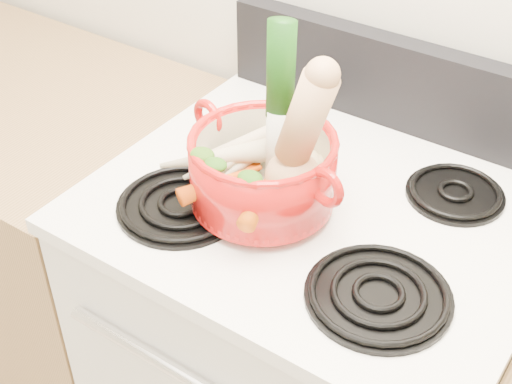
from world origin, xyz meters
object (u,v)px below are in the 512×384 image
Objects in this scene: dutch_oven at (263,170)px; leek at (279,103)px; stove_body at (309,374)px; squash at (300,138)px.

leek reaches higher than dutch_oven.
stove_body is 3.73× the size of dutch_oven.
dutch_oven is at bearing -174.46° from squash.
leek reaches higher than stove_body.
stove_body is at bearing 11.59° from leek.
squash is 0.82× the size of leek.
dutch_oven reaches higher than stove_body.
stove_body is 3.05× the size of leek.
squash is (-0.01, -0.08, 0.66)m from stove_body.
leek reaches higher than squash.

